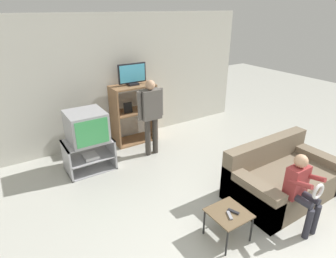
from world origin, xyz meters
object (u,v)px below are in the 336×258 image
at_px(television_main, 86,126).
at_px(television_flat, 132,75).
at_px(media_shelf, 134,113).
at_px(tv_stand, 89,155).
at_px(couch, 281,179).
at_px(person_standing_adult, 151,111).
at_px(snack_table, 228,215).
at_px(remote_control_white, 230,215).
at_px(remote_control_black, 233,212).
at_px(person_seated_child, 302,187).

height_order(television_main, television_flat, television_flat).
bearing_deg(media_shelf, tv_stand, -152.78).
bearing_deg(couch, person_standing_adult, 114.87).
bearing_deg(snack_table, couch, 9.72).
bearing_deg(television_main, television_flat, 27.22).
distance_m(television_flat, remote_control_white, 3.41).
bearing_deg(snack_table, remote_control_white, -126.49).
bearing_deg(remote_control_black, snack_table, 131.48).
bearing_deg(person_standing_adult, person_seated_child, -77.45).
relative_size(snack_table, person_seated_child, 0.44).
height_order(media_shelf, television_flat, television_flat).
bearing_deg(remote_control_black, tv_stand, 89.11).
height_order(television_main, person_standing_adult, person_standing_adult).
bearing_deg(remote_control_white, couch, 37.08).
xyz_separation_m(tv_stand, television_main, (0.02, 0.02, 0.54)).
relative_size(remote_control_black, couch, 0.08).
height_order(television_main, media_shelf, media_shelf).
height_order(media_shelf, person_standing_adult, person_standing_adult).
xyz_separation_m(snack_table, remote_control_white, (-0.04, -0.05, 0.06)).
bearing_deg(television_flat, couch, -70.88).
xyz_separation_m(media_shelf, person_seated_child, (0.63, -3.48, -0.02)).
height_order(remote_control_white, couch, couch).
xyz_separation_m(tv_stand, snack_table, (0.91, -2.54, 0.07)).
distance_m(television_main, couch, 3.27).
height_order(tv_stand, media_shelf, media_shelf).
bearing_deg(media_shelf, television_main, -153.24).
bearing_deg(remote_control_black, remote_control_white, 173.16).
relative_size(tv_stand, person_seated_child, 0.79).
distance_m(tv_stand, couch, 3.22).
height_order(snack_table, remote_control_white, remote_control_white).
height_order(tv_stand, remote_control_black, tv_stand).
distance_m(tv_stand, remote_control_black, 2.75).
bearing_deg(remote_control_white, person_standing_adult, 107.91).
relative_size(snack_table, couch, 0.27).
bearing_deg(television_main, snack_table, -70.74).
height_order(tv_stand, television_flat, television_flat).
bearing_deg(media_shelf, television_flat, 46.24).
distance_m(television_flat, snack_table, 3.38).
bearing_deg(television_flat, snack_table, -95.49).
bearing_deg(snack_table, remote_control_black, -27.05).
bearing_deg(couch, television_main, 133.61).
bearing_deg(television_main, person_standing_adult, -5.63).
xyz_separation_m(snack_table, person_seated_child, (0.92, -0.32, 0.26)).
xyz_separation_m(television_main, couch, (2.23, -2.34, -0.54)).
relative_size(tv_stand, media_shelf, 0.66).
bearing_deg(person_seated_child, television_flat, 99.91).
height_order(tv_stand, remote_control_white, tv_stand).
bearing_deg(person_standing_adult, snack_table, -97.03).
relative_size(remote_control_black, remote_control_white, 1.00).
bearing_deg(television_flat, tv_stand, -152.33).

